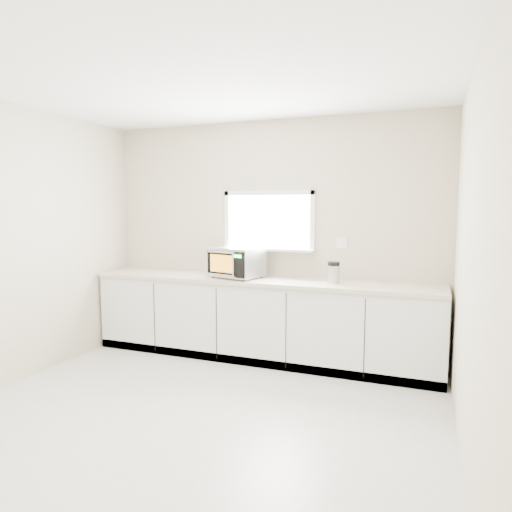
% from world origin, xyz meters
% --- Properties ---
extents(ground, '(4.00, 4.00, 0.00)m').
position_xyz_m(ground, '(0.00, 0.00, 0.00)').
color(ground, beige).
rests_on(ground, ground).
extents(back_wall, '(4.00, 0.17, 2.70)m').
position_xyz_m(back_wall, '(0.00, 2.00, 1.36)').
color(back_wall, '#C0B798').
rests_on(back_wall, ground).
extents(cabinets, '(3.92, 0.60, 0.88)m').
position_xyz_m(cabinets, '(0.00, 1.70, 0.44)').
color(cabinets, silver).
rests_on(cabinets, ground).
extents(countertop, '(3.92, 0.64, 0.04)m').
position_xyz_m(countertop, '(0.00, 1.69, 0.90)').
color(countertop, beige).
rests_on(countertop, cabinets).
extents(microwave, '(0.62, 0.53, 0.34)m').
position_xyz_m(microwave, '(-0.27, 1.67, 1.10)').
color(microwave, black).
rests_on(microwave, countertop).
extents(knife_block, '(0.10, 0.20, 0.28)m').
position_xyz_m(knife_block, '(-0.11, 1.59, 1.04)').
color(knife_block, '#4F321C').
rests_on(knife_block, countertop).
extents(cutting_board, '(0.31, 0.08, 0.31)m').
position_xyz_m(cutting_board, '(-0.48, 1.94, 1.08)').
color(cutting_board, '#9C693C').
rests_on(cutting_board, countertop).
extents(coffee_grinder, '(0.16, 0.16, 0.23)m').
position_xyz_m(coffee_grinder, '(0.83, 1.69, 1.03)').
color(coffee_grinder, '#B4B6BB').
rests_on(coffee_grinder, countertop).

